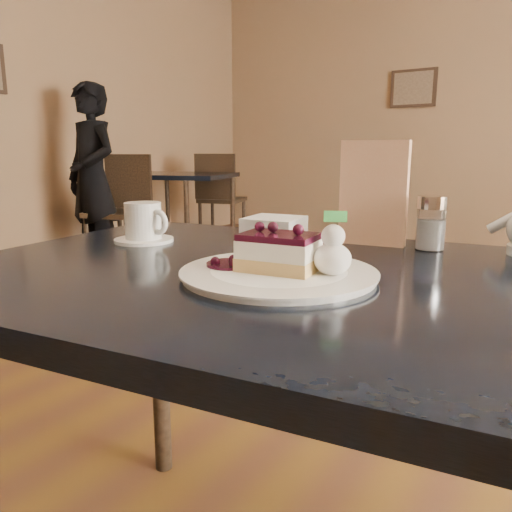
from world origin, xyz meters
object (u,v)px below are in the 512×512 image
Objects in this scene: dessert_plate at (279,274)px; bg_table_far_left at (177,246)px; coffee_set at (144,224)px; main_table at (290,315)px; cheesecake_slice at (279,252)px; patron at (92,178)px.

dessert_plate reaches higher than bg_table_far_left.
coffee_set is 3.95m from bg_table_far_left.
main_table is 0.46m from coffee_set.
cheesecake_slice is 0.46m from coffee_set.
patron is at bearing 138.79° from main_table.
main_table is 0.14m from cheesecake_slice.
patron is (-3.16, 2.08, -0.06)m from cheesecake_slice.
bg_table_far_left is (-3.05, 2.98, -0.78)m from cheesecake_slice.
cheesecake_slice reaches higher than main_table.
bg_table_far_left is (-3.04, 2.93, -0.65)m from main_table.
bg_table_far_left is 1.16m from patron.
dessert_plate is (0.01, -0.05, 0.09)m from main_table.
main_table is 0.72× the size of bg_table_far_left.
dessert_plate is 3.78m from patron.
cheesecake_slice is 0.09× the size of patron.
main_table is 0.89× the size of patron.
dessert_plate is at bearing -90.00° from main_table.
coffee_set reaches higher than cheesecake_slice.
cheesecake_slice is (0.00, 0.00, 0.04)m from dessert_plate.
main_table reaches higher than bg_table_far_left.
patron is (-2.71, 1.96, -0.06)m from coffee_set.
main_table is 4.25× the size of dessert_plate.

